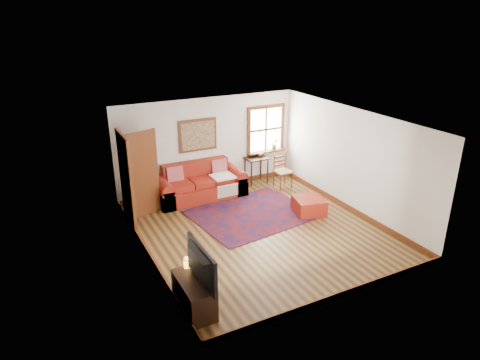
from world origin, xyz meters
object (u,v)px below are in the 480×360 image
side_table (256,162)px  ladder_back_chair (282,170)px  red_leather_sofa (200,186)px  media_cabinet (194,295)px  red_ottoman (309,206)px

side_table → ladder_back_chair: bearing=-50.9°
red_leather_sofa → media_cabinet: red_leather_sofa is taller
side_table → media_cabinet: side_table is taller
red_leather_sofa → ladder_back_chair: (2.29, -0.36, 0.20)m
red_leather_sofa → red_ottoman: size_ratio=3.40×
red_leather_sofa → red_ottoman: (1.95, -2.11, -0.11)m
red_leather_sofa → red_ottoman: 2.87m
ladder_back_chair → media_cabinet: size_ratio=0.95×
red_ottoman → side_table: 2.38m
red_ottoman → red_leather_sofa: bearing=146.0°
red_ottoman → media_cabinet: (-3.76, -2.07, 0.07)m
red_leather_sofa → ladder_back_chair: bearing=-9.0°
media_cabinet → ladder_back_chair: bearing=42.9°
ladder_back_chair → side_table: bearing=129.1°
red_ottoman → ladder_back_chair: 1.80m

